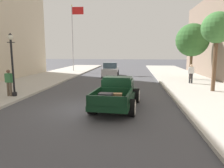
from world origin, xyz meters
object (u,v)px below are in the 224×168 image
at_px(car_background_silver, 111,70).
at_px(street_tree_nearest, 217,29).
at_px(pedestrian_sidewalk_right, 191,73).
at_px(street_lamp_near, 12,60).
at_px(hotrod_truck_dark_green, 117,92).
at_px(pedestrian_sidewalk_left, 9,81).
at_px(street_tree_second, 192,40).
at_px(flagpole, 74,31).

xyz_separation_m(car_background_silver, street_tree_nearest, (8.29, -9.06, 3.66)).
height_order(pedestrian_sidewalk_right, street_tree_nearest, street_tree_nearest).
distance_m(pedestrian_sidewalk_right, street_lamp_near, 14.08).
bearing_deg(street_tree_nearest, pedestrian_sidewalk_right, 99.31).
height_order(hotrod_truck_dark_green, street_tree_nearest, street_tree_nearest).
xyz_separation_m(pedestrian_sidewalk_left, street_tree_nearest, (13.20, 3.13, 3.34)).
bearing_deg(hotrod_truck_dark_green, street_lamp_near, 169.45).
height_order(street_lamp_near, street_tree_second, street_tree_second).
height_order(pedestrian_sidewalk_left, street_tree_nearest, street_tree_nearest).
distance_m(car_background_silver, street_tree_second, 9.36).
xyz_separation_m(street_lamp_near, street_tree_second, (13.10, 9.81, 1.63)).
relative_size(pedestrian_sidewalk_right, street_tree_nearest, 0.31).
bearing_deg(street_tree_nearest, pedestrian_sidewalk_left, -166.64).
relative_size(car_background_silver, pedestrian_sidewalk_left, 2.65).
relative_size(pedestrian_sidewalk_left, pedestrian_sidewalk_right, 1.00).
bearing_deg(hotrod_truck_dark_green, pedestrian_sidewalk_left, 170.29).
bearing_deg(street_tree_second, car_background_silver, 164.60).
relative_size(car_background_silver, street_tree_second, 0.80).
xyz_separation_m(street_lamp_near, street_tree_nearest, (12.92, 3.08, 2.04)).
bearing_deg(street_lamp_near, pedestrian_sidewalk_right, 28.34).
relative_size(hotrod_truck_dark_green, street_tree_nearest, 0.94).
distance_m(pedestrian_sidewalk_left, pedestrian_sidewalk_right, 14.29).
bearing_deg(pedestrian_sidewalk_right, street_lamp_near, -151.66).
distance_m(pedestrian_sidewalk_left, flagpole, 17.99).
relative_size(hotrod_truck_dark_green, pedestrian_sidewalk_right, 3.05).
distance_m(hotrod_truck_dark_green, pedestrian_sidewalk_left, 6.92).
height_order(street_tree_nearest, street_tree_second, street_tree_second).
relative_size(hotrod_truck_dark_green, street_lamp_near, 1.31).
relative_size(car_background_silver, street_tree_nearest, 0.81).
relative_size(pedestrian_sidewalk_left, flagpole, 0.18).
height_order(flagpole, street_tree_second, flagpole).
relative_size(flagpole, street_tree_second, 1.67).
xyz_separation_m(car_background_silver, pedestrian_sidewalk_right, (7.70, -5.49, 0.32)).
xyz_separation_m(pedestrian_sidewalk_right, street_tree_second, (0.76, 3.16, 2.93)).
distance_m(pedestrian_sidewalk_right, flagpole, 17.80).
bearing_deg(flagpole, car_background_silver, -41.73).
distance_m(car_background_silver, flagpole, 9.22).
height_order(car_background_silver, pedestrian_sidewalk_left, pedestrian_sidewalk_left).
distance_m(pedestrian_sidewalk_right, street_tree_second, 4.37).
xyz_separation_m(flagpole, street_tree_second, (14.24, -7.48, -1.76)).
bearing_deg(street_tree_second, pedestrian_sidewalk_right, -103.55).
height_order(hotrod_truck_dark_green, pedestrian_sidewalk_left, pedestrian_sidewalk_left).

